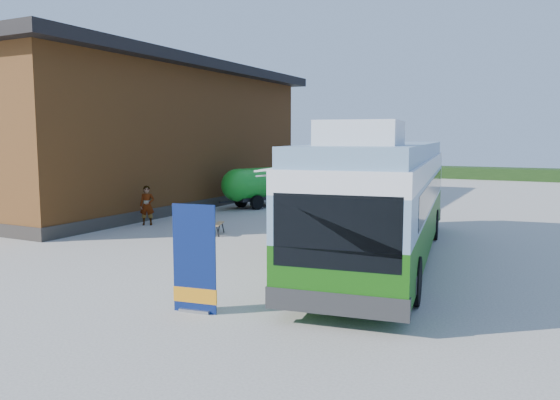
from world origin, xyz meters
The scene contains 10 objects.
ground centered at (0.00, 0.00, 0.00)m, with size 100.00×100.00×0.00m, color #BCB7AD.
barn centered at (-10.50, 10.00, 3.59)m, with size 9.60×21.20×7.50m.
hedge centered at (8.00, 38.00, 0.50)m, with size 40.00×3.00×1.00m, color #264419.
bus centered at (4.95, 2.72, 1.92)m, with size 4.65×13.34×4.02m.
awning centered at (2.90, 2.90, 2.93)m, with size 3.29×4.67×0.53m.
banner centered at (2.86, -3.88, 0.94)m, with size 0.99×0.28×2.29m.
picnic_table centered at (-2.26, 3.85, 0.53)m, with size 1.57×1.49×0.72m.
person_a centered at (-5.70, 4.61, 0.83)m, with size 0.60×0.40×1.65m, color #999999.
person_b centered at (2.01, 4.93, 0.88)m, with size 0.86×0.67×1.77m, color #999999.
slurry_tanker centered at (-4.23, 12.21, 1.19)m, with size 2.97×5.33×2.07m.
Camera 1 is at (9.49, -12.95, 3.66)m, focal length 35.00 mm.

